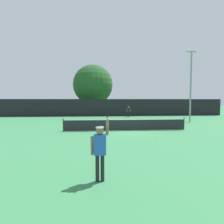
# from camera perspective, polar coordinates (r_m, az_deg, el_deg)

# --- Properties ---
(ground_plane) EXTENTS (120.00, 120.00, 0.00)m
(ground_plane) POSITION_cam_1_polar(r_m,az_deg,el_deg) (15.24, 4.20, -5.88)
(ground_plane) COLOR #387F4C
(tennis_net) EXTENTS (10.32, 0.08, 1.07)m
(tennis_net) POSITION_cam_1_polar(r_m,az_deg,el_deg) (15.17, 4.21, -3.97)
(tennis_net) COLOR #232328
(tennis_net) RESTS_ON ground
(perimeter_fence) EXTENTS (36.80, 0.12, 2.74)m
(perimeter_fence) POSITION_cam_1_polar(r_m,az_deg,el_deg) (28.99, 0.00, 1.42)
(perimeter_fence) COLOR black
(perimeter_fence) RESTS_ON ground
(player_serving) EXTENTS (0.67, 0.40, 2.59)m
(player_serving) POSITION_cam_1_polar(r_m,az_deg,el_deg) (5.70, -3.78, -10.47)
(player_serving) COLOR blue
(player_serving) RESTS_ON ground
(player_receiving) EXTENTS (0.57, 0.23, 1.59)m
(player_receiving) POSITION_cam_1_polar(r_m,az_deg,el_deg) (27.29, 5.27, 0.41)
(player_receiving) COLOR black
(player_receiving) RESTS_ON ground
(tennis_ball) EXTENTS (0.07, 0.07, 0.07)m
(tennis_ball) POSITION_cam_1_polar(r_m,az_deg,el_deg) (12.23, 14.13, -8.23)
(tennis_ball) COLOR #CCE033
(tennis_ball) RESTS_ON ground
(light_pole) EXTENTS (1.18, 0.28, 8.30)m
(light_pole) POSITION_cam_1_polar(r_m,az_deg,el_deg) (22.65, 23.73, 8.93)
(light_pole) COLOR gray
(light_pole) RESTS_ON ground
(large_tree) EXTENTS (7.53, 7.53, 9.25)m
(large_tree) POSITION_cam_1_polar(r_m,az_deg,el_deg) (34.79, -6.07, 8.57)
(large_tree) COLOR brown
(large_tree) RESTS_ON ground
(parked_car_near) EXTENTS (2.28, 4.36, 1.69)m
(parked_car_near) POSITION_cam_1_polar(r_m,az_deg,el_deg) (36.21, 2.19, 0.95)
(parked_car_near) COLOR white
(parked_car_near) RESTS_ON ground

